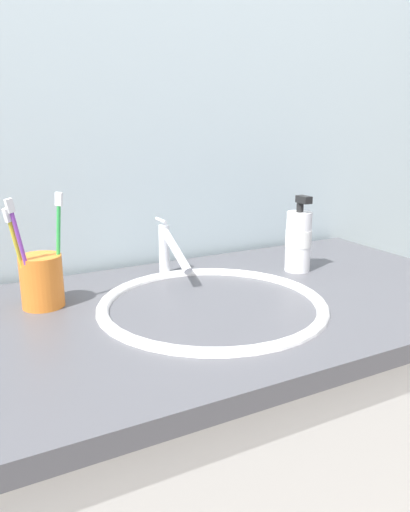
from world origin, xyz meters
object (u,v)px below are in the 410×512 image
faucet (168,249)px  toothbrush_green (58,242)px  toothbrush_yellow (18,253)px  toothbrush_cup (42,281)px  toothbrush_purple (22,249)px  soap_dispenser (298,240)px

faucet → toothbrush_green: 0.26m
toothbrush_green → faucet: bearing=14.2°
toothbrush_yellow → toothbrush_green: toothbrush_green is taller
toothbrush_cup → toothbrush_purple: (-0.03, -0.02, 0.07)m
toothbrush_green → soap_dispenser: 0.53m
toothbrush_cup → toothbrush_yellow: (-0.04, -0.02, 0.06)m
toothbrush_purple → soap_dispenser: (0.60, -0.02, -0.05)m
toothbrush_yellow → toothbrush_cup: bearing=24.0°
toothbrush_purple → soap_dispenser: size_ratio=1.17×
toothbrush_green → toothbrush_purple: toothbrush_green is taller
faucet → soap_dispenser: 0.30m
toothbrush_cup → toothbrush_green: (0.03, -0.01, 0.07)m
toothbrush_cup → soap_dispenser: size_ratio=0.56×
toothbrush_green → soap_dispenser: toothbrush_green is taller
toothbrush_green → toothbrush_cup: bearing=165.3°
faucet → toothbrush_yellow: 0.33m
toothbrush_cup → faucet: bearing=10.8°
toothbrush_green → toothbrush_yellow: bearing=-173.7°
faucet → toothbrush_purple: size_ratio=0.81×
toothbrush_cup → toothbrush_yellow: bearing=-156.0°
toothbrush_cup → toothbrush_green: size_ratio=0.47×
soap_dispenser → toothbrush_cup: bearing=176.0°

